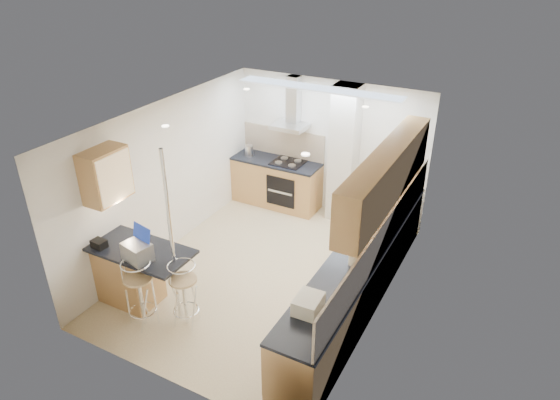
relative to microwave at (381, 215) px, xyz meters
The scene contains 16 objects.
ground 2.00m from the microwave, 154.54° to the right, with size 4.80×4.80×0.00m, color tan.
room_shell 1.32m from the microwave, 163.77° to the right, with size 3.64×4.84×2.51m.
right_counter 0.96m from the microwave, 91.37° to the right, with size 0.63×4.40×0.92m.
back_counter 2.89m from the microwave, 150.82° to the left, with size 1.70×0.63×0.92m.
peninsula 3.47m from the microwave, 140.57° to the right, with size 1.47×0.72×0.94m.
microwave is the anchor object (origin of this frame).
laptop 3.42m from the microwave, 136.17° to the right, with size 0.36×0.27×0.25m, color #9EA1A5.
bag 3.95m from the microwave, 142.73° to the right, with size 0.20×0.14×0.11m, color black.
bar_stool_near 3.51m from the microwave, 133.94° to the right, with size 0.41×0.41×1.00m, color tan, non-canonical shape.
bar_stool_end 2.98m from the microwave, 130.64° to the right, with size 0.39×0.39×0.96m, color tan, non-canonical shape.
jar_a 0.25m from the microwave, 86.92° to the right, with size 0.12×0.12×0.19m, color beige.
jar_b 0.23m from the microwave, 99.11° to the right, with size 0.11×0.11×0.16m, color beige.
jar_c 1.12m from the microwave, 89.21° to the right, with size 0.14×0.14×0.18m, color beige.
jar_d 2.05m from the microwave, 91.69° to the right, with size 0.10×0.10×0.15m, color white.
bread_bin 2.22m from the microwave, 92.97° to the right, with size 0.28×0.35×0.19m, color beige.
kettle 3.33m from the microwave, 156.13° to the left, with size 0.16×0.16×0.21m, color silver.
Camera 1 is at (3.19, -5.51, 4.64)m, focal length 32.00 mm.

